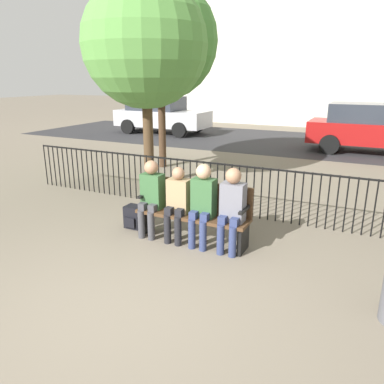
% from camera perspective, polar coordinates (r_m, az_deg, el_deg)
% --- Properties ---
extents(ground_plane, '(80.00, 80.00, 0.00)m').
position_cam_1_polar(ground_plane, '(4.40, -11.81, -17.02)').
color(ground_plane, '#706656').
extents(park_bench, '(1.77, 0.45, 0.92)m').
position_cam_1_polar(park_bench, '(5.75, 0.35, -2.70)').
color(park_bench, '#4C331E').
rests_on(park_bench, ground).
extents(seated_person_0, '(0.34, 0.39, 1.22)m').
position_cam_1_polar(seated_person_0, '(5.90, -6.24, -0.33)').
color(seated_person_0, '#3D3D42').
rests_on(seated_person_0, ground).
extents(seated_person_1, '(0.34, 0.39, 1.16)m').
position_cam_1_polar(seated_person_1, '(5.68, -2.21, -1.33)').
color(seated_person_1, black).
rests_on(seated_person_1, ground).
extents(seated_person_2, '(0.34, 0.39, 1.25)m').
position_cam_1_polar(seated_person_2, '(5.50, 1.61, -1.34)').
color(seated_person_2, navy).
rests_on(seated_person_2, ground).
extents(seated_person_3, '(0.34, 0.39, 1.24)m').
position_cam_1_polar(seated_person_3, '(5.34, 6.08, -2.06)').
color(seated_person_3, navy).
rests_on(seated_person_3, ground).
extents(backpack, '(0.28, 0.28, 0.38)m').
position_cam_1_polar(backpack, '(6.39, -8.84, -3.77)').
color(backpack, black).
rests_on(backpack, ground).
extents(fence_railing, '(9.01, 0.03, 0.95)m').
position_cam_1_polar(fence_railing, '(6.90, 4.98, 1.20)').
color(fence_railing, black).
rests_on(fence_railing, ground).
extents(tree_1, '(3.03, 3.03, 4.86)m').
position_cam_1_polar(tree_1, '(10.50, -4.89, 21.92)').
color(tree_1, '#422D1E').
rests_on(tree_1, ground).
extents(tree_2, '(2.72, 2.72, 4.47)m').
position_cam_1_polar(tree_2, '(8.66, -7.16, 21.35)').
color(tree_2, '#4C3823').
rests_on(tree_2, ground).
extents(street_surface, '(24.00, 6.00, 0.01)m').
position_cam_1_polar(street_surface, '(15.21, 16.82, 7.14)').
color(street_surface, '#2B2B2D').
rests_on(street_surface, ground).
extents(parked_car_0, '(4.20, 1.94, 1.62)m').
position_cam_1_polar(parked_car_0, '(13.93, 25.81, 8.82)').
color(parked_car_0, maroon).
rests_on(parked_car_0, ground).
extents(parked_car_1, '(4.20, 1.94, 1.62)m').
position_cam_1_polar(parked_car_1, '(17.28, -4.79, 11.72)').
color(parked_car_1, '#B7B7BC').
rests_on(parked_car_1, ground).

